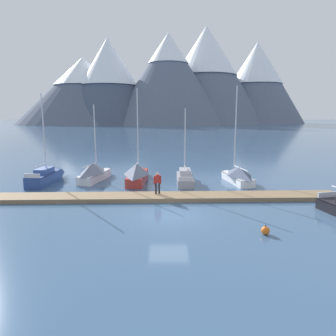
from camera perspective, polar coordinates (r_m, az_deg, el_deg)
ground_plane at (r=19.39m, az=0.12°, el=-8.93°), size 700.00×700.00×0.00m
mountain_west_summit at (r=211.87m, az=-15.38°, el=13.90°), size 85.67×85.67×42.21m
mountain_central_massif at (r=200.84m, az=-10.96°, el=16.06°), size 61.53×61.53×52.65m
mountain_shoulder_ridge at (r=195.14m, az=0.05°, el=16.36°), size 71.53×71.53×54.52m
mountain_east_summit at (r=218.97m, az=7.05°, el=17.21°), size 80.64×80.64×64.27m
mountain_rear_spur at (r=234.91m, az=16.10°, el=15.36°), size 67.81×67.81×56.16m
dock at (r=23.17m, az=0.03°, el=-5.38°), size 26.15×2.87×0.30m
sailboat_nearest_berth at (r=30.63m, az=-21.57°, el=-1.39°), size 1.84×6.04×8.11m
sailboat_second_berth at (r=30.15m, az=-13.45°, el=-0.71°), size 2.63×6.08×7.18m
sailboat_mid_dock_port at (r=28.93m, az=-5.66°, el=-0.89°), size 1.89×6.92×8.66m
sailboat_mid_dock_starboard at (r=28.56m, az=3.13°, el=-1.69°), size 1.54×5.80×6.82m
sailboat_far_berth at (r=29.13m, az=12.78°, el=-1.21°), size 2.32×5.70×8.86m
person_on_dock at (r=23.16m, az=-1.97°, el=-2.55°), size 0.57×0.31×1.69m
mooring_buoy_channel_marker at (r=17.29m, az=17.69°, el=-11.03°), size 0.45×0.45×0.53m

